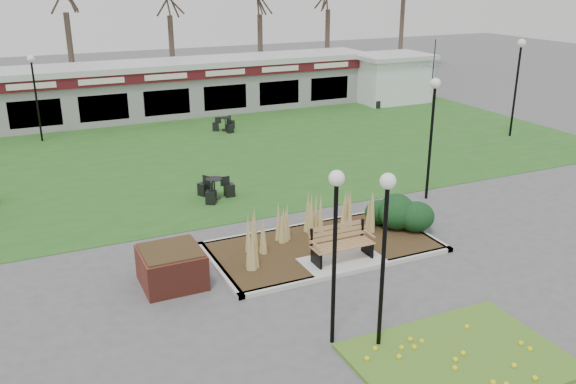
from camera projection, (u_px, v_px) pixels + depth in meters
name	position (u px, v px, depth m)	size (l,w,h in m)	color
ground	(345.00, 266.00, 16.19)	(100.00, 100.00, 0.00)	#515154
lawn	(206.00, 152.00, 26.42)	(34.00, 16.00, 0.02)	#26581C
flower_bed	(459.00, 358.00, 12.25)	(4.20, 3.00, 0.16)	#3B661D
planting_bed	(360.00, 228.00, 17.73)	(6.75, 3.40, 1.27)	#322114
park_bench	(341.00, 243.00, 16.21)	(1.70, 0.66, 0.93)	#9F7048
brick_planter	(172.00, 267.00, 15.14)	(1.50, 1.50, 0.95)	maroon
food_pavilion	(160.00, 89.00, 32.72)	(24.60, 3.40, 2.90)	gray
service_hut	(391.00, 77.00, 36.40)	(4.40, 3.40, 2.83)	white
lamp_post_near_left	(385.00, 224.00, 11.78)	(0.32, 0.32, 3.82)	black
lamp_post_near_right	(335.00, 220.00, 11.95)	(0.32, 0.32, 3.82)	black
lamp_post_mid_right	(433.00, 112.00, 20.05)	(0.34, 0.34, 4.16)	black
lamp_post_far_right	(519.00, 66.00, 27.93)	(0.38, 0.38, 4.53)	black
lamp_post_far_left	(34.00, 79.00, 27.21)	(0.33, 0.33, 3.93)	black
bistro_set_b	(225.00, 126.00, 29.92)	(1.23, 1.14, 0.66)	black
bistro_set_c	(215.00, 192.00, 20.96)	(1.19, 1.35, 0.72)	black
bistro_set_d	(378.00, 102.00, 35.35)	(1.17, 1.29, 0.69)	black
patio_umbrella	(433.00, 78.00, 34.47)	(2.25, 2.29, 2.76)	black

